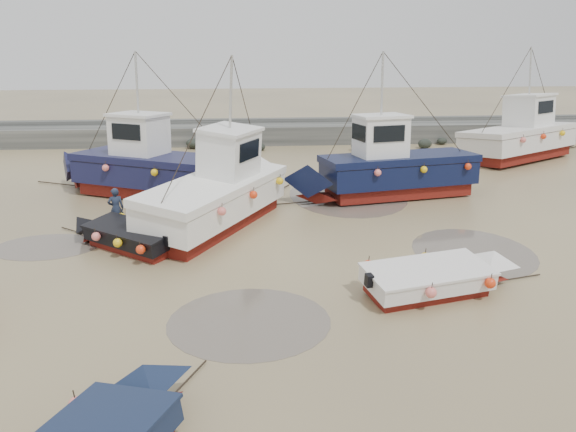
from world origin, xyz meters
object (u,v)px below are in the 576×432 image
cabin_boat_0 (148,167)px  cabin_boat_2 (386,167)px  cabin_boat_3 (526,136)px  cabin_boat_1 (222,189)px  dinghy_4 (125,232)px  dinghy_5 (438,275)px  person (118,229)px

cabin_boat_0 → cabin_boat_2: same height
cabin_boat_3 → cabin_boat_2: bearing=-83.9°
cabin_boat_0 → cabin_boat_3: (20.46, 6.27, 0.02)m
cabin_boat_0 → cabin_boat_2: size_ratio=1.06×
cabin_boat_0 → cabin_boat_1: size_ratio=1.11×
cabin_boat_0 → dinghy_4: bearing=-153.8°
cabin_boat_0 → cabin_boat_3: 21.40m
cabin_boat_1 → cabin_boat_2: same height
cabin_boat_0 → cabin_boat_2: (10.49, -1.06, 0.04)m
dinghy_4 → cabin_boat_0: cabin_boat_0 is taller
dinghy_5 → cabin_boat_1: (-6.24, 6.58, 0.78)m
cabin_boat_2 → cabin_boat_3: same height
dinghy_5 → cabin_boat_3: (10.82, 16.97, 0.78)m
dinghy_4 → cabin_boat_1: 4.07m
cabin_boat_1 → cabin_boat_3: bearing=60.8°
dinghy_4 → cabin_boat_2: (10.30, 5.43, 0.79)m
dinghy_4 → person: size_ratio=3.07×
cabin_boat_1 → cabin_boat_2: bearing=52.8°
cabin_boat_1 → cabin_boat_0: bearing=159.0°
dinghy_4 → cabin_boat_3: bearing=-20.1°
dinghy_4 → dinghy_5: size_ratio=0.84×
cabin_boat_1 → person: cabin_boat_1 is taller
dinghy_5 → person: 11.90m
dinghy_4 → dinghy_5: bearing=-76.3°
cabin_boat_1 → dinghy_4: bearing=-114.2°
person → dinghy_4: bearing=93.7°
cabin_boat_0 → cabin_boat_1: same height
cabin_boat_1 → cabin_boat_2: (7.08, 3.06, 0.01)m
dinghy_4 → cabin_boat_0: (-0.18, 6.49, 0.76)m
cabin_boat_2 → person: size_ratio=6.28×
cabin_boat_3 → person: 23.61m
cabin_boat_2 → person: bearing=96.4°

